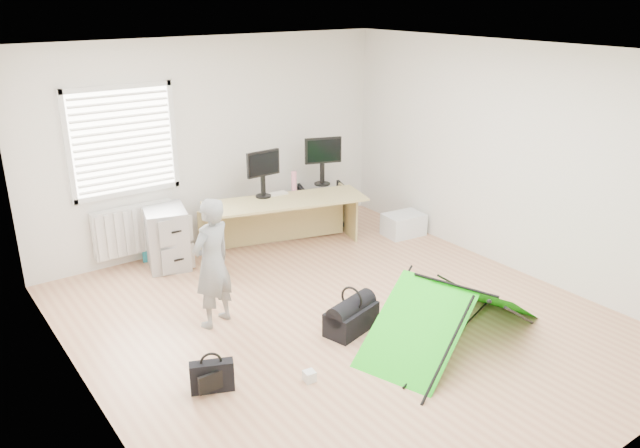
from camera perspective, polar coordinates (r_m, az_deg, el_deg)
ground at (r=6.56m, az=2.07°, el=-8.80°), size 5.50×5.50×0.00m
back_wall at (r=8.27m, az=-9.64°, el=7.26°), size 5.00×0.02×2.70m
window at (r=7.75m, az=-17.59°, el=7.22°), size 1.20×0.06×1.20m
radiator at (r=8.02m, az=-16.66°, el=-0.48°), size 1.00×0.12×0.60m
desk at (r=8.09m, az=-3.13°, el=-0.16°), size 2.17×1.18×0.70m
filing_cabinet at (r=7.89m, az=-13.86°, el=-1.17°), size 0.63×0.74×0.74m
monitor_left at (r=8.06m, az=-5.24°, el=4.02°), size 0.47×0.12×0.45m
monitor_right at (r=8.54m, az=0.20°, el=5.19°), size 0.52×0.27×0.49m
keyboard at (r=8.17m, az=-4.33°, el=2.70°), size 0.40×0.15×0.02m
thermos at (r=8.34m, az=-2.40°, el=3.97°), size 0.09×0.09×0.25m
office_chair at (r=8.98m, az=0.33°, el=1.66°), size 0.84×0.85×0.60m
person at (r=6.29m, az=-9.83°, el=-3.54°), size 0.57×0.47×1.35m
kite at (r=6.19m, az=12.05°, el=-8.00°), size 2.12×1.44×0.60m
storage_crate at (r=8.78m, az=7.65°, el=-0.04°), size 0.58×0.44×0.30m
tote_bag at (r=8.15m, az=-14.85°, el=-1.92°), size 0.35×0.25×0.38m
laptop_bag at (r=5.53m, az=-9.84°, el=-13.57°), size 0.38×0.25×0.28m
white_box at (r=5.62m, az=-0.98°, el=-13.74°), size 0.11×0.11×0.10m
duffel_bag at (r=6.33m, az=2.88°, el=-8.66°), size 0.63×0.43×0.25m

